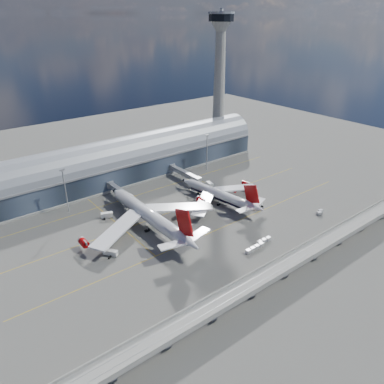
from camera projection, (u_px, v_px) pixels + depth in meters
ground at (201, 223)px, 196.35m from camera, size 500.00×500.00×0.00m
taxi_lines at (177, 208)px, 212.03m from camera, size 200.00×80.12×0.01m
terminal at (127, 161)px, 246.79m from camera, size 200.00×30.00×28.00m
control_tower at (219, 84)px, 280.30m from camera, size 19.00×19.00×103.00m
guideway at (286, 265)px, 155.03m from camera, size 220.00×8.50×7.20m
floodlight_mast_left at (65, 190)px, 201.64m from camera, size 3.00×0.70×25.70m
floodlight_mast_right at (207, 152)px, 257.34m from camera, size 3.00×0.70×25.70m
airliner_left at (151, 216)px, 189.27m from camera, size 73.57×77.22×23.61m
airliner_right at (220, 195)px, 215.80m from camera, size 57.02×59.65×18.94m
jet_bridge_left at (119, 190)px, 220.81m from camera, size 4.40×28.00×7.25m
jet_bridge_right at (183, 173)px, 245.31m from camera, size 4.40×32.00×7.25m
service_truck_0 at (110, 253)px, 169.85m from camera, size 5.61×6.72×2.76m
service_truck_1 at (187, 227)px, 190.49m from camera, size 5.54×4.32×2.92m
service_truck_2 at (258, 205)px, 211.87m from camera, size 7.73×3.98×2.69m
service_truck_3 at (208, 206)px, 211.03m from camera, size 3.03×6.04×2.80m
service_truck_4 at (210, 185)px, 236.68m from camera, size 3.53×5.85×3.18m
service_truck_5 at (107, 215)px, 201.20m from camera, size 6.64×4.50×3.00m
cargo_train_0 at (264, 241)px, 179.53m from camera, size 8.50×2.23×1.88m
cargo_train_1 at (255, 248)px, 173.88m from camera, size 11.52×2.06×1.91m
cargo_train_2 at (320, 212)px, 205.18m from camera, size 5.72×3.69×1.86m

